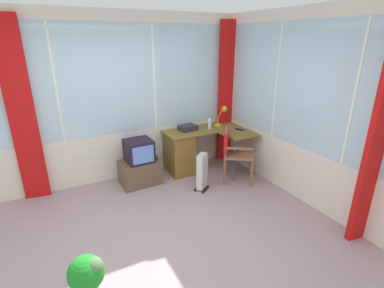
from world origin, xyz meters
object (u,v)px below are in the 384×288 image
object	(u,v)px
paper_tray	(188,128)
desk	(184,150)
space_heater	(202,171)
tv_remote	(239,129)
spray_bottle	(210,123)
tv_on_stand	(140,165)
wooden_armchair	(232,148)
desk_lamp	(223,113)
potted_plant	(87,274)

from	to	relation	value
paper_tray	desk	bearing A→B (deg)	-141.43
paper_tray	space_heater	size ratio (longest dim) A/B	0.49
tv_remote	spray_bottle	world-z (taller)	spray_bottle
desk	tv_on_stand	bearing A→B (deg)	-176.05
tv_remote	wooden_armchair	world-z (taller)	wooden_armchair
desk	desk_lamp	xyz separation A→B (m)	(0.82, 0.03, 0.58)
desk	desk_lamp	distance (m)	1.01
spray_bottle	paper_tray	world-z (taller)	spray_bottle
desk_lamp	potted_plant	xyz separation A→B (m)	(-2.80, -2.03, -0.74)
paper_tray	potted_plant	world-z (taller)	paper_tray
desk_lamp	space_heater	world-z (taller)	desk_lamp
potted_plant	tv_on_stand	bearing A→B (deg)	59.59
wooden_armchair	tv_on_stand	distance (m)	1.55
spray_bottle	space_heater	distance (m)	1.03
spray_bottle	tv_on_stand	bearing A→B (deg)	-178.06
paper_tray	potted_plant	xyz separation A→B (m)	(-2.10, -2.10, -0.54)
desk	wooden_armchair	size ratio (longest dim) A/B	1.58
tv_on_stand	potted_plant	world-z (taller)	tv_on_stand
spray_bottle	space_heater	xyz separation A→B (m)	(-0.53, -0.69, -0.54)
desk_lamp	tv_on_stand	xyz separation A→B (m)	(-1.66, -0.09, -0.66)
desk_lamp	tv_remote	bearing A→B (deg)	-71.90
desk_lamp	spray_bottle	distance (m)	0.35
desk_lamp	tv_remote	size ratio (longest dim) A/B	2.53
desk	space_heater	xyz separation A→B (m)	(-0.03, -0.70, -0.10)
space_heater	wooden_armchair	bearing A→B (deg)	6.17
paper_tray	wooden_armchair	world-z (taller)	wooden_armchair
wooden_armchair	spray_bottle	bearing A→B (deg)	95.63
potted_plant	desk_lamp	bearing A→B (deg)	35.88
tv_remote	wooden_armchair	size ratio (longest dim) A/B	0.17
tv_remote	space_heater	distance (m)	1.13
spray_bottle	potted_plant	bearing A→B (deg)	-141.40
tv_remote	tv_on_stand	size ratio (longest dim) A/B	0.20
wooden_armchair	space_heater	world-z (taller)	wooden_armchair
tv_on_stand	potted_plant	distance (m)	2.25
spray_bottle	tv_on_stand	size ratio (longest dim) A/B	0.28
spray_bottle	paper_tray	distance (m)	0.41
paper_tray	space_heater	xyz separation A→B (m)	(-0.15, -0.80, -0.48)
tv_on_stand	tv_remote	bearing A→B (deg)	-8.71
desk_lamp	tv_on_stand	bearing A→B (deg)	-177.07
tv_on_stand	desk	bearing A→B (deg)	3.95
tv_remote	spray_bottle	bearing A→B (deg)	117.06
tv_remote	potted_plant	distance (m)	3.40
spray_bottle	potted_plant	size ratio (longest dim) A/B	0.49
tv_remote	wooden_armchair	distance (m)	0.51
tv_remote	spray_bottle	size ratio (longest dim) A/B	0.69
wooden_armchair	tv_on_stand	world-z (taller)	wooden_armchair
tv_on_stand	potted_plant	bearing A→B (deg)	-120.41
spray_bottle	desk_lamp	bearing A→B (deg)	7.17
spray_bottle	paper_tray	size ratio (longest dim) A/B	0.72
space_heater	desk_lamp	bearing A→B (deg)	40.70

